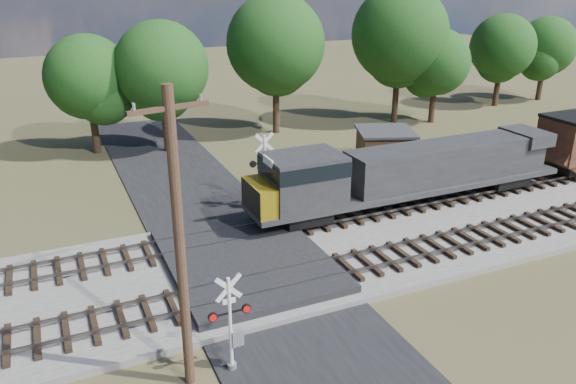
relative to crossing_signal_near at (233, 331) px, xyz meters
name	(u,v)px	position (x,y,z in m)	size (l,w,h in m)	color
ground	(250,272)	(2.85, 6.09, -1.56)	(160.00, 160.00, 0.00)	#3F4524
ballast_bed	(423,227)	(12.85, 6.59, -1.41)	(140.00, 10.00, 0.30)	gray
road	(250,271)	(2.85, 6.09, -1.52)	(7.00, 60.00, 0.08)	black
crossing_panel	(246,261)	(2.85, 6.59, -1.24)	(7.00, 9.00, 0.62)	#262628
track_near	(331,270)	(5.97, 4.09, -1.14)	(140.00, 2.60, 0.33)	black
track_far	(286,227)	(5.97, 9.09, -1.14)	(140.00, 2.60, 0.33)	black
crossing_signal_near	(233,331)	(0.00, 0.00, 0.00)	(1.51, 0.33, 3.74)	silver
crossing_signal_far	(263,178)	(6.19, 12.72, 0.34)	(1.83, 0.40, 4.55)	silver
utility_pole	(179,240)	(-1.55, -0.01, 3.75)	(2.41, 0.68, 10.01)	#332417
equipment_shed	(385,148)	(16.84, 16.49, -0.24)	(4.93, 4.93, 2.60)	#432E1C
treeline	(199,57)	(6.81, 27.43, 5.20)	(75.59, 10.42, 11.98)	black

